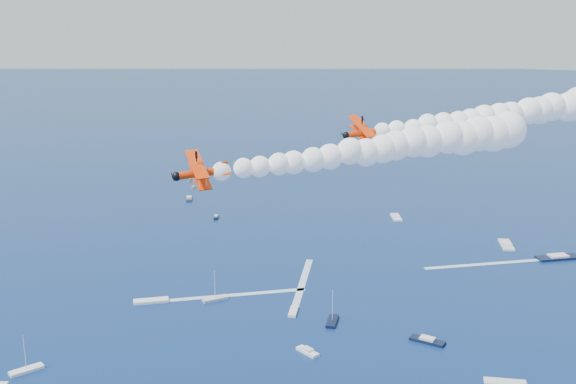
% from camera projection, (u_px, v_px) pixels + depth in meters
% --- Properties ---
extents(biplane_lead, '(10.58, 11.07, 7.07)m').
position_uv_depth(biplane_lead, '(364.00, 133.00, 108.22)').
color(biplane_lead, red).
extents(biplane_trail, '(12.02, 12.64, 7.86)m').
position_uv_depth(biplane_trail, '(202.00, 173.00, 95.44)').
color(biplane_trail, '#EB3204').
extents(smoke_trail_lead, '(52.20, 51.21, 9.43)m').
position_uv_depth(smoke_trail_lead, '(506.00, 114.00, 115.10)').
color(smoke_trail_lead, white).
extents(smoke_trail_trail, '(52.19, 50.94, 9.43)m').
position_uv_depth(smoke_trail_trail, '(373.00, 149.00, 102.01)').
color(smoke_trail_trail, white).
extents(spectator_boats, '(207.26, 170.23, 0.70)m').
position_uv_depth(spectator_boats, '(402.00, 311.00, 183.30)').
color(spectator_boats, black).
rests_on(spectator_boats, ground).
extents(boat_wakes, '(92.88, 72.45, 0.04)m').
position_uv_depth(boat_wakes, '(346.00, 280.00, 206.01)').
color(boat_wakes, white).
rests_on(boat_wakes, ground).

